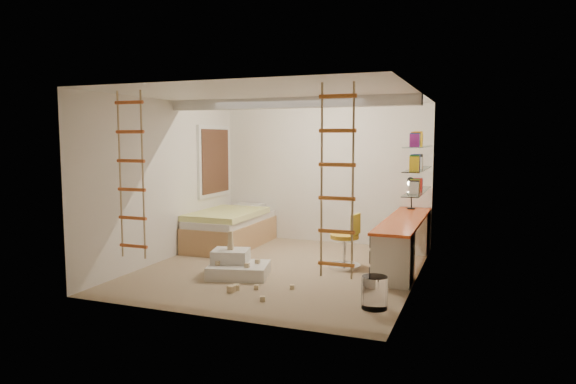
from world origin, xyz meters
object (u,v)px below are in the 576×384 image
at_px(swivel_chair, 346,248).
at_px(bed, 231,228).
at_px(play_platform, 237,266).
at_px(desk, 404,240).

bearing_deg(swivel_chair, bed, 161.13).
bearing_deg(bed, play_platform, -60.65).
distance_m(swivel_chair, play_platform, 1.70).
bearing_deg(bed, desk, -6.49).
bearing_deg(play_platform, swivel_chair, 36.74).
bearing_deg(play_platform, bed, 119.35).
relative_size(desk, swivel_chair, 3.32).
xyz_separation_m(bed, swivel_chair, (2.39, -0.82, -0.02)).
bearing_deg(desk, bed, 173.51).
bearing_deg(desk, play_platform, -145.94).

